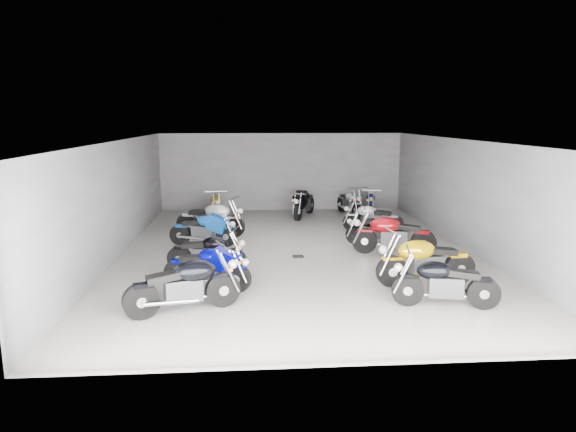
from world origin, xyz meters
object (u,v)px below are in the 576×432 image
object	(u,v)px
drain_grate	(298,256)
motorcycle_back_f	(371,202)
motorcycle_right_e	(376,230)
motorcycle_right_a	(444,283)
motorcycle_back_e	(349,202)
motorcycle_left_e	(204,230)
motorcycle_back_d	(304,203)
motorcycle_left_a	(185,285)
motorcycle_left_b	(208,268)
motorcycle_right_b	(425,261)
motorcycle_left_c	(208,253)
motorcycle_right_d	(393,235)
motorcycle_left_f	(211,219)
motorcycle_back_b	(216,205)
motorcycle_right_f	(372,218)

from	to	relation	value
drain_grate	motorcycle_back_f	size ratio (longest dim) A/B	0.17
motorcycle_right_e	motorcycle_back_f	size ratio (longest dim) A/B	1.00
motorcycle_right_a	motorcycle_back_e	size ratio (longest dim) A/B	1.00
motorcycle_left_e	motorcycle_back_d	world-z (taller)	motorcycle_back_d
motorcycle_back_d	motorcycle_back_e	size ratio (longest dim) A/B	1.01
motorcycle_left_a	motorcycle_left_b	bearing A→B (deg)	145.57
drain_grate	motorcycle_right_b	distance (m)	3.84
drain_grate	motorcycle_back_d	xyz separation A→B (m)	(0.76, 5.78, 0.54)
motorcycle_back_e	motorcycle_right_b	bearing A→B (deg)	78.71
motorcycle_left_b	motorcycle_right_e	bearing A→B (deg)	149.60
motorcycle_left_a	motorcycle_back_e	world-z (taller)	motorcycle_left_a
drain_grate	motorcycle_left_c	bearing A→B (deg)	-152.13
motorcycle_right_b	motorcycle_right_d	bearing A→B (deg)	-5.13
motorcycle_left_e	motorcycle_left_f	xyz separation A→B (m)	(0.12, 1.30, 0.07)
motorcycle_left_e	motorcycle_left_b	bearing A→B (deg)	19.41
motorcycle_right_d	motorcycle_left_f	bearing A→B (deg)	76.49
motorcycle_left_f	motorcycle_back_e	world-z (taller)	motorcycle_left_f
motorcycle_right_b	motorcycle_right_e	world-z (taller)	motorcycle_right_b
motorcycle_left_b	motorcycle_left_f	bearing A→B (deg)	-155.98
motorcycle_right_e	motorcycle_left_c	bearing A→B (deg)	124.62
motorcycle_right_d	motorcycle_back_e	world-z (taller)	motorcycle_right_d
motorcycle_right_e	motorcycle_back_b	xyz separation A→B (m)	(-5.15, 4.55, 0.05)
motorcycle_right_e	motorcycle_back_e	xyz separation A→B (m)	(0.10, 4.80, 0.07)
motorcycle_left_b	motorcycle_right_b	size ratio (longest dim) A/B	0.85
motorcycle_left_b	motorcycle_right_f	distance (m)	7.52
motorcycle_left_b	motorcycle_right_f	size ratio (longest dim) A/B	1.02
motorcycle_right_b	motorcycle_left_a	bearing A→B (deg)	99.07
motorcycle_left_c	motorcycle_left_f	bearing A→B (deg)	-164.07
motorcycle_left_c	motorcycle_right_b	xyz separation A→B (m)	(5.09, -1.41, 0.08)
motorcycle_left_c	motorcycle_left_b	bearing A→B (deg)	17.85
motorcycle_left_a	motorcycle_back_b	bearing A→B (deg)	159.81
motorcycle_left_e	motorcycle_back_d	xyz separation A→B (m)	(3.49, 4.35, 0.05)
motorcycle_right_b	motorcycle_right_f	xyz separation A→B (m)	(0.10, 5.60, -0.08)
motorcycle_left_e	drain_grate	bearing A→B (deg)	75.66
motorcycle_left_f	motorcycle_right_e	bearing A→B (deg)	93.11
motorcycle_right_a	motorcycle_right_d	distance (m)	4.16
motorcycle_left_b	motorcycle_left_e	world-z (taller)	motorcycle_left_b
motorcycle_right_f	motorcycle_back_f	xyz separation A→B (m)	(0.76, 3.44, -0.03)
motorcycle_left_b	motorcycle_back_e	world-z (taller)	motorcycle_back_e
motorcycle_right_e	motorcycle_back_b	size ratio (longest dim) A/B	0.90
motorcycle_back_b	motorcycle_back_d	xyz separation A→B (m)	(3.40, -0.02, 0.04)
motorcycle_left_c	motorcycle_back_e	world-z (taller)	motorcycle_back_e
motorcycle_left_b	motorcycle_left_f	distance (m)	5.37
motorcycle_left_a	motorcycle_back_f	world-z (taller)	motorcycle_left_a
motorcycle_back_e	motorcycle_right_a	bearing A→B (deg)	78.17
drain_grate	motorcycle_right_f	distance (m)	4.07
motorcycle_right_a	motorcycle_back_f	distance (m)	10.50
motorcycle_left_a	motorcycle_left_e	xyz separation A→B (m)	(-0.09, 5.43, -0.06)
motorcycle_left_c	motorcycle_right_e	xyz separation A→B (m)	(4.91, 2.51, -0.04)
motorcycle_back_f	motorcycle_right_f	bearing A→B (deg)	90.96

